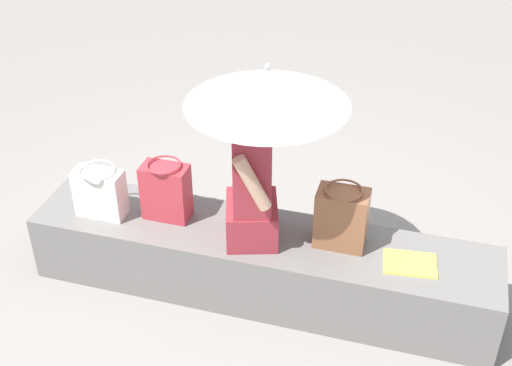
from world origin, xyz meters
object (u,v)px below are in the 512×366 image
Objects in this scene: tote_bag_canvas at (342,217)px; parasol at (267,87)px; person_seated at (252,178)px; shoulder_bag_spare at (166,191)px; handbag_black at (100,192)px; magazine at (410,263)px.

parasol is at bearing 4.25° from tote_bag_canvas.
person_seated is 0.87× the size of parasol.
parasol is at bearing 179.51° from shoulder_bag_spare.
handbag_black is 1.79m from magazine.
magazine is (-0.39, 0.07, -0.17)m from tote_bag_canvas.
parasol is 3.69× the size of magazine.
parasol is 1.23m from handbag_black.
person_seated is at bearing -6.78° from magazine.
shoulder_bag_spare reaches higher than magazine.
shoulder_bag_spare is at bearing -166.60° from handbag_black.
person_seated is 0.57m from shoulder_bag_spare.
handbag_black is at bearing 4.96° from parasol.
tote_bag_canvas reaches higher than magazine.
person_seated is 0.96m from magazine.
parasol is 0.84m from tote_bag_canvas.
parasol is at bearing -151.93° from person_seated.
handbag_black is at bearing 2.93° from person_seated.
shoulder_bag_spare is (0.53, -0.04, -0.21)m from person_seated.
person_seated reaches higher than shoulder_bag_spare.
magazine is (-1.41, 0.05, -0.17)m from shoulder_bag_spare.
parasol is 3.31× the size of handbag_black.
tote_bag_canvas is 1.01m from shoulder_bag_spare.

